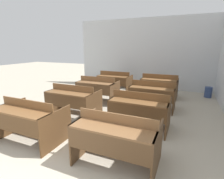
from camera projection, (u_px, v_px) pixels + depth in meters
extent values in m
cube|color=silver|center=(142.00, 54.00, 7.61)|extent=(5.95, 0.06, 2.97)
cube|color=#54371F|center=(10.00, 118.00, 3.64)|extent=(0.03, 0.83, 0.68)
cube|color=#54371F|center=(57.00, 129.00, 3.16)|extent=(0.03, 0.83, 0.68)
cube|color=brown|center=(19.00, 112.00, 3.12)|extent=(1.25, 0.36, 0.03)
cube|color=#54371F|center=(12.00, 124.00, 3.01)|extent=(1.19, 0.02, 0.31)
cube|color=brown|center=(27.00, 104.00, 3.25)|extent=(1.25, 0.02, 0.16)
cube|color=brown|center=(41.00, 115.00, 3.61)|extent=(1.25, 0.33, 0.03)
cube|color=#54371F|center=(42.00, 127.00, 3.67)|extent=(1.19, 0.04, 0.04)
cube|color=brown|center=(84.00, 134.00, 2.97)|extent=(0.03, 0.83, 0.68)
cube|color=brown|center=(157.00, 151.00, 2.50)|extent=(0.03, 0.83, 0.68)
cube|color=brown|center=(112.00, 129.00, 2.45)|extent=(1.25, 0.36, 0.03)
cube|color=brown|center=(107.00, 146.00, 2.34)|extent=(1.19, 0.02, 0.31)
cube|color=brown|center=(116.00, 119.00, 2.58)|extent=(1.25, 0.02, 0.16)
cube|color=brown|center=(123.00, 130.00, 2.94)|extent=(1.25, 0.33, 0.03)
cube|color=brown|center=(123.00, 145.00, 3.00)|extent=(1.19, 0.04, 0.04)
cube|color=brown|center=(56.00, 100.00, 4.88)|extent=(0.03, 0.83, 0.68)
cube|color=brown|center=(95.00, 106.00, 4.40)|extent=(0.03, 0.83, 0.68)
cube|color=brown|center=(68.00, 93.00, 4.35)|extent=(1.25, 0.36, 0.03)
cube|color=brown|center=(64.00, 101.00, 4.24)|extent=(1.19, 0.02, 0.31)
cube|color=brown|center=(72.00, 88.00, 4.48)|extent=(1.25, 0.02, 0.16)
cube|color=brown|center=(80.00, 97.00, 4.84)|extent=(1.25, 0.33, 0.03)
cube|color=brown|center=(80.00, 107.00, 4.91)|extent=(1.19, 0.04, 0.04)
cube|color=#52361D|center=(115.00, 109.00, 4.17)|extent=(0.03, 0.83, 0.68)
cube|color=#52361D|center=(168.00, 117.00, 3.69)|extent=(0.03, 0.83, 0.68)
cube|color=brown|center=(138.00, 102.00, 3.65)|extent=(1.25, 0.36, 0.03)
cube|color=#52361D|center=(135.00, 112.00, 3.54)|extent=(1.19, 0.02, 0.31)
cube|color=brown|center=(140.00, 96.00, 3.78)|extent=(1.25, 0.02, 0.16)
cube|color=brown|center=(143.00, 106.00, 4.14)|extent=(1.25, 0.33, 0.03)
cube|color=#52361D|center=(143.00, 117.00, 4.20)|extent=(1.19, 0.04, 0.04)
cube|color=brown|center=(83.00, 89.00, 6.09)|extent=(0.03, 0.83, 0.68)
cube|color=brown|center=(115.00, 93.00, 5.62)|extent=(0.03, 0.83, 0.68)
cube|color=brown|center=(95.00, 83.00, 5.57)|extent=(1.25, 0.36, 0.03)
cube|color=brown|center=(92.00, 89.00, 5.46)|extent=(1.19, 0.02, 0.31)
cube|color=brown|center=(97.00, 79.00, 5.70)|extent=(1.25, 0.02, 0.16)
cube|color=brown|center=(102.00, 87.00, 6.06)|extent=(1.25, 0.33, 0.03)
cube|color=brown|center=(102.00, 95.00, 6.12)|extent=(1.19, 0.04, 0.04)
cube|color=#54371E|center=(133.00, 95.00, 5.38)|extent=(0.03, 0.83, 0.68)
cube|color=#54371E|center=(174.00, 100.00, 4.91)|extent=(0.03, 0.83, 0.68)
cube|color=brown|center=(152.00, 88.00, 4.86)|extent=(1.25, 0.36, 0.03)
cube|color=#54371E|center=(150.00, 96.00, 4.75)|extent=(1.19, 0.02, 0.31)
cube|color=brown|center=(153.00, 84.00, 4.99)|extent=(1.25, 0.02, 0.16)
cube|color=brown|center=(154.00, 92.00, 5.35)|extent=(1.25, 0.33, 0.03)
cube|color=#54371E|center=(154.00, 101.00, 5.41)|extent=(1.19, 0.04, 0.04)
cube|color=#54371E|center=(102.00, 82.00, 7.31)|extent=(0.03, 0.83, 0.68)
cube|color=#54371E|center=(129.00, 85.00, 6.83)|extent=(0.03, 0.83, 0.68)
cube|color=brown|center=(113.00, 76.00, 6.78)|extent=(1.25, 0.36, 0.03)
cube|color=#54371E|center=(111.00, 81.00, 6.67)|extent=(1.19, 0.02, 0.31)
cube|color=brown|center=(114.00, 73.00, 6.91)|extent=(1.25, 0.02, 0.16)
cube|color=brown|center=(117.00, 80.00, 7.27)|extent=(1.25, 0.33, 0.03)
cube|color=#54371E|center=(117.00, 87.00, 7.34)|extent=(1.19, 0.04, 0.04)
cube|color=#53371E|center=(143.00, 86.00, 6.61)|extent=(0.03, 0.83, 0.68)
cube|color=#53371E|center=(177.00, 89.00, 6.13)|extent=(0.03, 0.83, 0.68)
cube|color=brown|center=(159.00, 80.00, 6.08)|extent=(1.25, 0.36, 0.03)
cube|color=#53371E|center=(158.00, 86.00, 5.97)|extent=(1.19, 0.02, 0.31)
cube|color=brown|center=(160.00, 76.00, 6.21)|extent=(1.25, 0.02, 0.16)
cube|color=brown|center=(161.00, 84.00, 6.57)|extent=(1.25, 0.33, 0.03)
cube|color=#53371E|center=(160.00, 91.00, 6.64)|extent=(1.19, 0.04, 0.04)
cylinder|color=#33477A|center=(208.00, 92.00, 6.31)|extent=(0.25, 0.25, 0.38)
cube|color=black|center=(5.00, 120.00, 3.98)|extent=(0.36, 0.27, 0.33)
cube|color=black|center=(0.00, 125.00, 3.87)|extent=(0.25, 0.02, 0.14)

